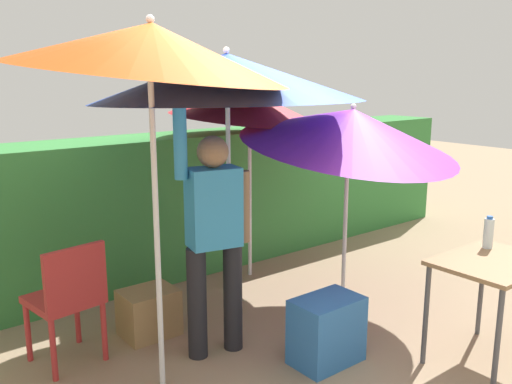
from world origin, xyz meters
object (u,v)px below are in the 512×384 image
Objects in this scene: cooler_box at (327,330)px; bottle_water at (488,233)px; umbrella_navy at (351,128)px; umbrella_orange at (227,78)px; crate_cardboard at (149,312)px; umbrella_yellow at (150,49)px; person_vendor at (214,230)px; folding_table at (492,273)px; umbrella_rainbow at (250,106)px; chair_plastic at (68,296)px.

bottle_water is (1.10, -0.53, 0.64)m from cooler_box.
umbrella_navy is 1.73m from cooler_box.
cooler_box is (0.18, -0.93, -1.74)m from umbrella_orange.
umbrella_orange is 9.20× the size of bottle_water.
cooler_box reaches higher than crate_cardboard.
umbrella_orange is at bearing 165.91° from umbrella_navy.
umbrella_yellow is 5.82× the size of crate_cardboard.
cooler_box is (0.54, -0.60, -0.70)m from person_vendor.
folding_table is at bearing -56.70° from umbrella_orange.
umbrella_rainbow is at bearing 69.52° from cooler_box.
umbrella_rainbow is 2.20× the size of chair_plastic.
umbrella_navy is 2.24m from crate_cardboard.
umbrella_navy is 1.57m from person_vendor.
chair_plastic is (-2.07, -0.62, -1.20)m from umbrella_rainbow.
bottle_water is at bearing -80.45° from umbrella_navy.
umbrella_navy is 4.55× the size of crate_cardboard.
bottle_water is at bearing -34.75° from person_vendor.
crate_cardboard is 2.63m from bottle_water.
bottle_water is (0.20, -1.19, -0.68)m from umbrella_navy.
person_vendor is 4.51× the size of crate_cardboard.
umbrella_rainbow is at bearing 21.27° from crate_cardboard.
bottle_water is at bearing -78.36° from umbrella_rainbow.
person_vendor is at bearing -65.45° from crate_cardboard.
chair_plastic is (-2.33, 0.44, -1.05)m from umbrella_navy.
bottle_water is (1.64, -1.14, -0.06)m from person_vendor.
bottle_water is (2.53, -1.63, 0.37)m from chair_plastic.
crate_cardboard is at bearing -158.73° from umbrella_rainbow.
person_vendor is 2.35× the size of folding_table.
umbrella_yellow reaches higher than folding_table.
umbrella_yellow is at bearing 155.27° from bottle_water.
person_vendor is 1.95m from folding_table.
person_vendor reaches higher than folding_table.
chair_plastic is (-1.25, 0.17, -1.47)m from umbrella_orange.
umbrella_yellow is 10.09× the size of bottle_water.
umbrella_rainbow is 2.35m from cooler_box.
person_vendor is at bearing 131.60° from cooler_box.
bottle_water is at bearing -48.67° from umbrella_orange.
person_vendor reaches higher than bottle_water.
umbrella_orange is at bearing -20.84° from crate_cardboard.
chair_plastic is (-0.37, 0.63, -1.64)m from umbrella_yellow.
umbrella_navy is (1.08, -0.27, -0.42)m from umbrella_orange.
umbrella_navy is 2.59m from chair_plastic.
umbrella_yellow is 1.33m from person_vendor.
umbrella_yellow reaches higher than cooler_box.
crate_cardboard is 2.55m from folding_table.
chair_plastic is 3.03m from bottle_water.
cooler_box is (-0.64, -1.71, -1.47)m from umbrella_rainbow.
crate_cardboard is (0.26, 0.70, -1.97)m from umbrella_yellow.
umbrella_navy is at bearing 2.00° from person_vendor.
folding_table is (0.25, -2.42, -1.04)m from umbrella_rainbow.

